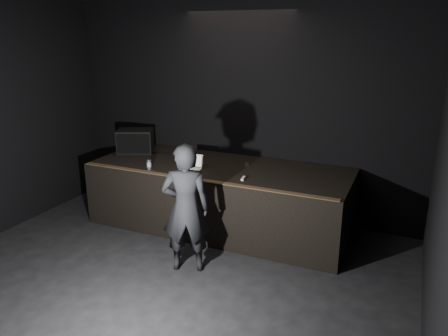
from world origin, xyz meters
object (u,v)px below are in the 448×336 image
person (186,208)px  stage_riser (220,196)px  beer_can (149,165)px  stage_monitor (135,141)px  laptop (192,165)px

person → stage_riser: bearing=-105.7°
beer_can → person: 1.33m
stage_monitor → stage_riser: bearing=-30.6°
beer_can → person: bearing=-36.6°
laptop → person: (0.49, -1.07, -0.21)m
stage_riser → stage_monitor: stage_monitor is taller
stage_riser → stage_monitor: (-1.67, 0.18, 0.69)m
beer_can → laptop: bearing=27.4°
stage_monitor → beer_can: (0.77, -0.77, -0.12)m
laptop → beer_can: 0.64m
stage_riser → person: person is taller
stage_riser → stage_monitor: size_ratio=5.70×
laptop → person: 1.20m
laptop → person: size_ratio=0.19×
stage_monitor → beer_can: size_ratio=4.47×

